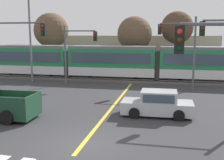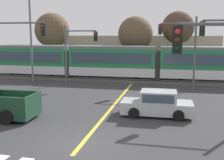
# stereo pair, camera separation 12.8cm
# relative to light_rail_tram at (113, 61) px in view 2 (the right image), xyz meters

# --- Properties ---
(ground_plane) EXTENTS (200.00, 200.00, 0.00)m
(ground_plane) POSITION_rel_light_rail_tram_xyz_m (2.30, -17.77, -2.05)
(ground_plane) COLOR #333335
(track_bed) EXTENTS (120.00, 4.00, 0.18)m
(track_bed) POSITION_rel_light_rail_tram_xyz_m (2.30, 0.01, -1.96)
(track_bed) COLOR #56514C
(track_bed) RESTS_ON ground
(rail_near) EXTENTS (120.00, 0.08, 0.10)m
(rail_near) POSITION_rel_light_rail_tram_xyz_m (2.30, -0.71, -1.82)
(rail_near) COLOR #939399
(rail_near) RESTS_ON track_bed
(rail_far) EXTENTS (120.00, 0.08, 0.10)m
(rail_far) POSITION_rel_light_rail_tram_xyz_m (2.30, 0.73, -1.82)
(rail_far) COLOR #939399
(rail_far) RESTS_ON track_bed
(light_rail_tram) EXTENTS (28.00, 2.64, 3.43)m
(light_rail_tram) POSITION_rel_light_rail_tram_xyz_m (0.00, 0.00, 0.00)
(light_rail_tram) COLOR silver
(light_rail_tram) RESTS_ON track_bed
(lane_centre_line) EXTENTS (0.20, 17.04, 0.01)m
(lane_centre_line) POSITION_rel_light_rail_tram_xyz_m (2.30, -10.51, -2.04)
(lane_centre_line) COLOR gold
(lane_centre_line) RESTS_ON ground
(sedan_crossing) EXTENTS (4.22, 1.95, 1.52)m
(sedan_crossing) POSITION_rel_light_rail_tram_xyz_m (5.32, -12.61, -1.35)
(sedan_crossing) COLOR #B7BABF
(sedan_crossing) RESTS_ON ground
(traffic_light_far_left) EXTENTS (3.25, 0.38, 5.67)m
(traffic_light_far_left) POSITION_rel_light_rail_tram_xyz_m (-2.78, -3.66, 1.64)
(traffic_light_far_left) COLOR #515459
(traffic_light_far_left) RESTS_ON ground
(traffic_light_mid_left) EXTENTS (4.25, 0.38, 6.20)m
(traffic_light_mid_left) POSITION_rel_light_rail_tram_xyz_m (-5.48, -10.27, 2.03)
(traffic_light_mid_left) COLOR #515459
(traffic_light_mid_left) RESTS_ON ground
(traffic_light_far_right) EXTENTS (3.25, 0.38, 6.32)m
(traffic_light_far_right) POSITION_rel_light_rail_tram_xyz_m (6.98, -3.94, 2.03)
(traffic_light_far_right) COLOR #515459
(traffic_light_far_right) RESTS_ON ground
(street_lamp_west) EXTENTS (2.01, 0.28, 9.53)m
(street_lamp_west) POSITION_rel_light_rail_tram_xyz_m (-7.72, -2.83, 3.28)
(street_lamp_west) COLOR slate
(street_lamp_west) RESTS_ON ground
(bare_tree_far_west) EXTENTS (4.34, 4.34, 7.48)m
(bare_tree_far_west) POSITION_rel_light_rail_tram_xyz_m (-8.73, 4.30, 3.24)
(bare_tree_far_west) COLOR brown
(bare_tree_far_west) RESTS_ON ground
(bare_tree_west) EXTENTS (4.06, 4.06, 6.90)m
(bare_tree_west) POSITION_rel_light_rail_tram_xyz_m (1.83, 3.99, 2.81)
(bare_tree_west) COLOR brown
(bare_tree_west) RESTS_ON ground
(bare_tree_east) EXTENTS (3.76, 3.76, 7.48)m
(bare_tree_east) POSITION_rel_light_rail_tram_xyz_m (6.68, 5.08, 3.53)
(bare_tree_east) COLOR brown
(bare_tree_east) RESTS_ON ground
(building_backdrop_far) EXTENTS (23.35, 6.00, 4.65)m
(building_backdrop_far) POSITION_rel_light_rail_tram_xyz_m (0.60, 11.30, 0.28)
(building_backdrop_far) COLOR tan
(building_backdrop_far) RESTS_ON ground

